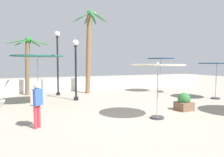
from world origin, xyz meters
The scene contains 13 objects.
ground_plane centered at (0.00, 0.00, 0.00)m, with size 56.00×56.00×0.00m, color #9E9384.
boundary_wall centered at (0.00, 9.46, 0.52)m, with size 25.20×0.30×1.03m, color silver.
patio_umbrella_0 centered at (-3.90, 4.59, 2.58)m, with size 2.76×2.76×2.77m.
patio_umbrella_1 centered at (6.58, 1.87, 2.07)m, with size 2.16×2.16×2.38m.
patio_umbrella_2 centered at (0.31, -0.59, 2.00)m, with size 2.14×2.14×2.31m.
patio_umbrella_4 centered at (5.33, 5.94, 2.41)m, with size 2.06×2.06×2.78m.
palm_tree_0 centered at (0.08, 7.74, 3.83)m, with size 2.58×2.79×6.29m.
palm_tree_1 centered at (-4.24, 8.48, 2.67)m, with size 3.04×2.72×4.13m.
lamp_post_1 centered at (-1.67, 4.98, 2.30)m, with size 0.37×0.37×3.68m.
lamp_post_2 centered at (-2.32, 7.53, 2.78)m, with size 0.37×0.37×4.51m.
guest_0 centered at (-4.30, 0.05, 0.97)m, with size 0.44×0.42×1.60m.
seagull_2 centered at (1.49, 10.65, 6.82)m, with size 0.45×0.93×0.16m.
planter centered at (2.40, 0.15, 0.38)m, with size 0.70×0.70×0.85m.
Camera 1 is at (-4.83, -7.61, 2.26)m, focal length 33.76 mm.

